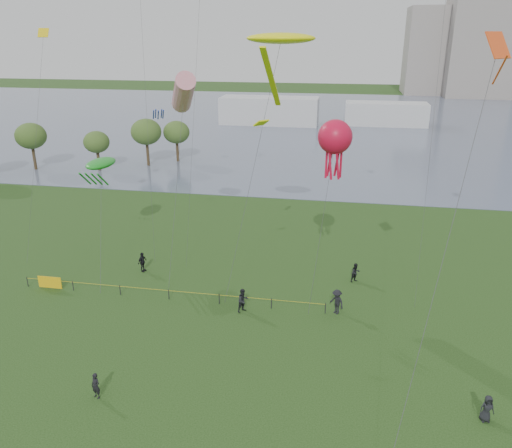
# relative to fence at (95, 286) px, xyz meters

# --- Properties ---
(ground_plane) EXTENTS (400.00, 400.00, 0.00)m
(ground_plane) POSITION_rel_fence_xyz_m (13.56, -13.41, -0.55)
(ground_plane) COLOR #193510
(lake) EXTENTS (400.00, 120.00, 0.08)m
(lake) POSITION_rel_fence_xyz_m (13.56, 86.59, -0.53)
(lake) COLOR slate
(lake) RESTS_ON ground_plane
(building_mid) EXTENTS (20.00, 20.00, 38.00)m
(building_mid) POSITION_rel_fence_xyz_m (59.56, 148.59, 18.45)
(building_mid) COLOR gray
(building_mid) RESTS_ON ground_plane
(building_low) EXTENTS (16.00, 18.00, 28.00)m
(building_low) POSITION_rel_fence_xyz_m (45.56, 154.59, 13.45)
(building_low) COLOR gray
(building_low) RESTS_ON ground_plane
(pavilion_left) EXTENTS (22.00, 8.00, 6.00)m
(pavilion_left) POSITION_rel_fence_xyz_m (1.56, 81.59, 2.45)
(pavilion_left) COLOR silver
(pavilion_left) RESTS_ON ground_plane
(pavilion_right) EXTENTS (18.00, 7.00, 5.00)m
(pavilion_right) POSITION_rel_fence_xyz_m (27.56, 84.59, 1.95)
(pavilion_right) COLOR silver
(pavilion_right) RESTS_ON ground_plane
(trees) EXTENTS (28.64, 19.59, 7.30)m
(trees) POSITION_rel_fence_xyz_m (-19.80, 35.70, 4.47)
(trees) COLOR #3A2C1A
(trees) RESTS_ON ground_plane
(fence) EXTENTS (24.07, 0.07, 1.05)m
(fence) POSITION_rel_fence_xyz_m (0.00, 0.00, 0.00)
(fence) COLOR black
(fence) RESTS_ON ground_plane
(spectator_a) EXTENTS (1.11, 1.13, 1.83)m
(spectator_a) POSITION_rel_fence_xyz_m (12.14, -0.77, 0.36)
(spectator_a) COLOR black
(spectator_a) RESTS_ON ground_plane
(spectator_b) EXTENTS (1.39, 1.35, 1.91)m
(spectator_b) POSITION_rel_fence_xyz_m (18.90, 0.17, 0.40)
(spectator_b) COLOR black
(spectator_b) RESTS_ON ground_plane
(spectator_c) EXTENTS (0.70, 1.10, 1.75)m
(spectator_c) POSITION_rel_fence_xyz_m (2.26, 4.27, 0.32)
(spectator_c) COLOR black
(spectator_c) RESTS_ON ground_plane
(spectator_d) EXTENTS (0.84, 0.63, 1.56)m
(spectator_d) POSITION_rel_fence_xyz_m (26.98, -9.46, 0.23)
(spectator_d) COLOR black
(spectator_d) RESTS_ON ground_plane
(spectator_f) EXTENTS (0.67, 0.55, 1.56)m
(spectator_f) POSITION_rel_fence_xyz_m (5.87, -11.39, 0.23)
(spectator_f) COLOR black
(spectator_f) RESTS_ON ground_plane
(spectator_g) EXTENTS (1.00, 0.97, 1.63)m
(spectator_g) POSITION_rel_fence_xyz_m (20.32, 5.54, 0.26)
(spectator_g) COLOR black
(spectator_g) RESTS_ON ground_plane
(kite_stingray) EXTENTS (5.90, 9.98, 19.31)m
(kite_stingray) POSITION_rel_fence_xyz_m (13.96, 3.93, 18.29)
(kite_stingray) COLOR #3F3F42
(kite_windsock) EXTENTS (4.15, 8.36, 16.58)m
(kite_windsock) POSITION_rel_fence_xyz_m (5.59, 7.63, 14.18)
(kite_windsock) COLOR #3F3F42
(kite_creature) EXTENTS (3.91, 9.76, 8.91)m
(kite_creature) POSITION_rel_fence_xyz_m (-2.37, 7.67, 7.93)
(kite_creature) COLOR #3F3F42
(kite_octopus) EXTENTS (2.38, 3.70, 13.80)m
(kite_octopus) POSITION_rel_fence_xyz_m (18.08, 2.15, 11.99)
(kite_octopus) COLOR #3F3F42
(kite_delta) EXTENTS (4.98, 10.22, 19.30)m
(kite_delta) POSITION_rel_fence_xyz_m (24.90, -8.03, 16.98)
(kite_delta) COLOR #3F3F42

